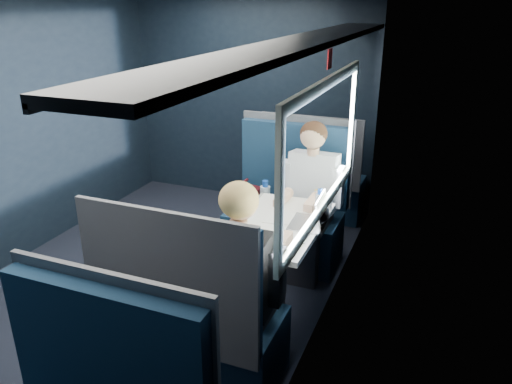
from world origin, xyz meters
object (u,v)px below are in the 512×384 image
at_px(woman, 243,272).
at_px(laptop, 314,217).
at_px(bottle_small, 319,204).
at_px(cup, 327,203).
at_px(seat_bay_near, 285,213).
at_px(seat_bay_far, 194,323).
at_px(table, 273,231).
at_px(man, 309,193).
at_px(seat_row_front, 314,181).

bearing_deg(woman, laptop, 73.85).
xyz_separation_m(laptop, bottle_small, (-0.01, 0.16, 0.03)).
height_order(bottle_small, cup, bottle_small).
bearing_deg(seat_bay_near, seat_bay_far, -89.60).
relative_size(table, cup, 10.30).
bearing_deg(cup, man, 124.77).
bearing_deg(seat_bay_near, cup, -45.65).
bearing_deg(table, seat_bay_far, -101.78).
distance_m(table, seat_bay_far, 0.93).
bearing_deg(woman, seat_bay_near, 99.43).
height_order(woman, laptop, woman).
distance_m(man, bottle_small, 0.54).
xyz_separation_m(table, bottle_small, (0.28, 0.21, 0.17)).
bearing_deg(seat_row_front, seat_bay_near, -90.75).
bearing_deg(man, table, -95.52).
bearing_deg(woman, seat_bay_far, -146.18).
relative_size(seat_bay_far, man, 0.95).
bearing_deg(bottle_small, table, -142.36).
xyz_separation_m(seat_row_front, laptop, (0.47, -1.75, 0.39)).
bearing_deg(laptop, man, 108.69).
relative_size(seat_bay_far, laptop, 3.99).
bearing_deg(seat_bay_far, man, 80.97).
bearing_deg(cup, seat_row_front, 108.57).
bearing_deg(cup, seat_bay_far, -111.13).
xyz_separation_m(seat_bay_far, laptop, (0.47, 0.93, 0.39)).
bearing_deg(laptop, cup, 88.08).
relative_size(bottle_small, cup, 2.21).
height_order(table, seat_bay_near, seat_bay_near).
bearing_deg(laptop, seat_bay_near, 120.40).
xyz_separation_m(seat_bay_near, laptop, (0.48, -0.82, 0.38)).
distance_m(seat_bay_near, laptop, 1.03).
height_order(seat_bay_near, seat_bay_far, same).
height_order(seat_bay_far, man, man).
distance_m(man, cup, 0.41).
bearing_deg(seat_bay_near, laptop, -59.60).
relative_size(man, cup, 13.61).
relative_size(man, bottle_small, 6.16).
bearing_deg(bottle_small, man, 113.39).
height_order(woman, bottle_small, woman).
relative_size(seat_bay_near, man, 0.95).
bearing_deg(seat_bay_near, seat_row_front, 89.25).
distance_m(man, woman, 1.41).
relative_size(seat_bay_near, bottle_small, 5.87).
bearing_deg(laptop, seat_row_front, 105.05).
relative_size(table, laptop, 3.16).
height_order(man, laptop, man).
xyz_separation_m(table, seat_bay_near, (-0.19, 0.87, -0.24)).
distance_m(seat_row_front, man, 1.17).
relative_size(seat_bay_far, seat_row_front, 1.09).
relative_size(seat_row_front, cup, 11.94).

